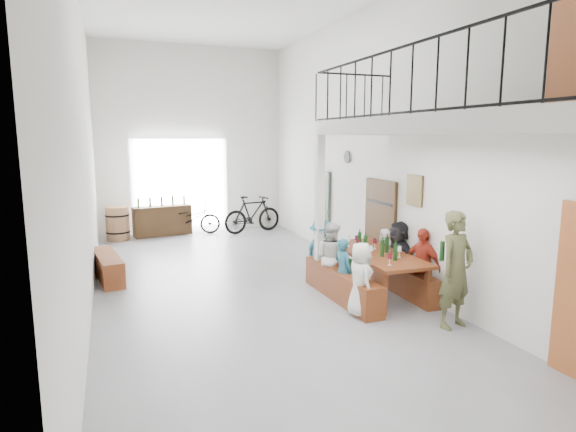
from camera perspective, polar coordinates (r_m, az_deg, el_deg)
name	(u,v)px	position (r m, az deg, el deg)	size (l,w,h in m)	color
floor	(247,287)	(9.35, -4.84, -8.37)	(12.00, 12.00, 0.00)	slate
room_walls	(245,97)	(8.94, -5.16, 13.89)	(12.00, 12.00, 12.00)	silver
gateway_portal	(180,186)	(14.74, -12.64, 3.48)	(2.80, 0.08, 2.80)	white
right_wall_decor	(430,203)	(8.48, 16.44, 1.54)	(0.07, 8.28, 5.07)	#974B22
balcony	(447,128)	(6.98, 18.32, 9.92)	(1.52, 5.62, 4.00)	white
tasting_table	(377,257)	(8.85, 10.45, -4.76)	(1.05, 2.38, 0.79)	brown
bench_inner	(341,285)	(8.61, 6.34, -8.12)	(0.37, 2.29, 0.53)	brown
bench_wall	(399,279)	(9.20, 13.08, -7.25)	(0.28, 2.16, 0.50)	brown
tableware	(375,245)	(8.75, 10.29, -3.42)	(0.61, 1.53, 0.35)	black
side_bench	(108,267)	(10.42, -20.59, -5.65)	(0.39, 1.79, 0.50)	brown
oak_barrel	(118,223)	(14.19, -19.54, -0.83)	(0.64, 0.64, 0.94)	brown
serving_counter	(162,221)	(14.51, -14.65, -0.54)	(1.64, 0.46, 0.87)	#3C250F
counter_bottles	(162,201)	(14.43, -14.75, 1.70)	(1.38, 0.32, 0.28)	black
guest_left_a	(360,279)	(7.80, 8.56, -7.44)	(0.59, 0.38, 1.20)	silver
guest_left_b	(343,270)	(8.42, 6.55, -6.40)	(0.41, 0.27, 1.12)	#215C70
guest_left_c	(331,257)	(8.91, 5.18, -4.88)	(0.64, 0.50, 1.31)	silver
guest_left_d	(321,252)	(9.32, 3.98, -4.30)	(0.83, 0.48, 1.29)	#215C70
guest_right_a	(422,265)	(8.68, 15.57, -5.60)	(0.76, 0.32, 1.30)	#AC2F1D
guest_right_b	(398,255)	(9.25, 12.89, -4.57)	(1.21, 0.39, 1.31)	black
guest_right_c	(386,255)	(9.69, 11.50, -4.59)	(0.53, 0.34, 1.08)	silver
host_standing	(456,270)	(7.61, 19.30, -6.04)	(0.65, 0.42, 1.77)	#494C2A
potted_plant	(347,258)	(10.70, 7.03, -4.91)	(0.40, 0.34, 0.44)	#1A4F1F
bicycle_near	(190,219)	(14.49, -11.50, -0.35)	(0.61, 1.74, 0.91)	black
bicycle_far	(253,214)	(14.48, -4.23, 0.22)	(0.53, 1.86, 1.12)	black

